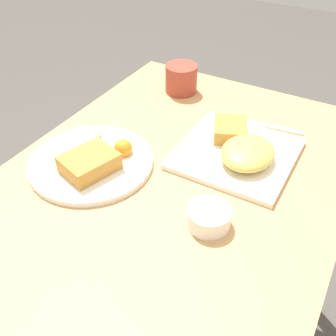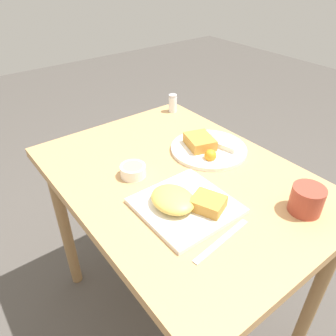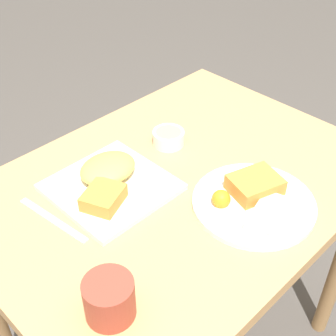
# 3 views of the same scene
# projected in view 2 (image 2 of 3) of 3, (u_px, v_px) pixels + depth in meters

# --- Properties ---
(ground_plane) EXTENTS (8.00, 8.00, 0.00)m
(ground_plane) POSITION_uv_depth(u_px,v_px,m) (177.00, 308.00, 1.56)
(ground_plane) COLOR #4C4742
(dining_table) EXTENTS (1.00, 0.73, 0.78)m
(dining_table) POSITION_uv_depth(u_px,v_px,m) (180.00, 198.00, 1.17)
(dining_table) COLOR tan
(dining_table) RESTS_ON ground_plane
(plate_square_near) EXTENTS (0.26, 0.26, 0.06)m
(plate_square_near) POSITION_uv_depth(u_px,v_px,m) (184.00, 203.00, 0.96)
(plate_square_near) COLOR white
(plate_square_near) RESTS_ON dining_table
(plate_oval_far) EXTENTS (0.29, 0.29, 0.05)m
(plate_oval_far) POSITION_uv_depth(u_px,v_px,m) (208.00, 147.00, 1.24)
(plate_oval_far) COLOR white
(plate_oval_far) RESTS_ON dining_table
(sauce_ramekin) EXTENTS (0.09, 0.09, 0.04)m
(sauce_ramekin) POSITION_uv_depth(u_px,v_px,m) (133.00, 171.00, 1.10)
(sauce_ramekin) COLOR white
(sauce_ramekin) RESTS_ON dining_table
(salt_shaker) EXTENTS (0.04, 0.04, 0.08)m
(salt_shaker) POSITION_uv_depth(u_px,v_px,m) (173.00, 104.00, 1.52)
(salt_shaker) COLOR white
(salt_shaker) RESTS_ON dining_table
(butter_knife) EXTENTS (0.04, 0.21, 0.00)m
(butter_knife) POSITION_uv_depth(u_px,v_px,m) (222.00, 241.00, 0.87)
(butter_knife) COLOR silver
(butter_knife) RESTS_ON dining_table
(coffee_mug) EXTENTS (0.09, 0.09, 0.08)m
(coffee_mug) POSITION_uv_depth(u_px,v_px,m) (307.00, 200.00, 0.94)
(coffee_mug) COLOR #9E3D2D
(coffee_mug) RESTS_ON dining_table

